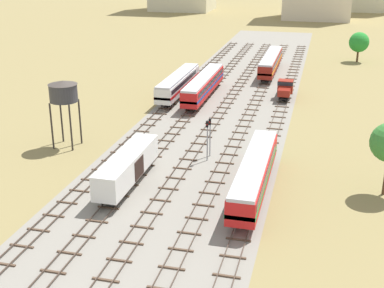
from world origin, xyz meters
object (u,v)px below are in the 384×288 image
object	(u,v)px
freight_boxcar_left_nearest	(127,166)
water_tower	(63,92)
diesel_railcar_far_left_midfar	(178,82)
signal_post_near	(210,132)
shunter_loco_centre_right_far	(286,87)
diesel_railcar_centre_right_near	(255,172)
signal_post_nearest	(207,135)
passenger_coach_left_mid	(204,84)
passenger_coach_centre_farther	(271,62)

from	to	relation	value
freight_boxcar_left_nearest	water_tower	world-z (taller)	water_tower
diesel_railcar_far_left_midfar	signal_post_near	bearing A→B (deg)	-66.50
shunter_loco_centre_right_far	signal_post_near	size ratio (longest dim) A/B	1.60
diesel_railcar_centre_right_near	diesel_railcar_far_left_midfar	bearing A→B (deg)	117.18
signal_post_nearest	signal_post_near	size ratio (longest dim) A/B	1.04
passenger_coach_left_mid	water_tower	size ratio (longest dim) A/B	2.38
water_tower	signal_post_near	size ratio (longest dim) A/B	1.74
passenger_coach_left_mid	passenger_coach_centre_farther	distance (m)	24.77
shunter_loco_centre_right_far	signal_post_nearest	xyz separation A→B (m)	(-7.16, -32.78, 1.47)
passenger_coach_left_mid	diesel_railcar_far_left_midfar	distance (m)	4.78
passenger_coach_left_mid	passenger_coach_centre_farther	world-z (taller)	same
diesel_railcar_centre_right_near	signal_post_near	distance (m)	12.11
diesel_railcar_far_left_midfar	passenger_coach_centre_farther	size ratio (longest dim) A/B	0.93
freight_boxcar_left_nearest	signal_post_nearest	world-z (taller)	signal_post_nearest
diesel_railcar_centre_right_near	signal_post_near	size ratio (longest dim) A/B	3.88
passenger_coach_left_mid	water_tower	bearing A→B (deg)	-113.99
diesel_railcar_centre_right_near	passenger_coach_left_mid	xyz separation A→B (m)	(-14.33, 37.09, 0.02)
freight_boxcar_left_nearest	passenger_coach_centre_farther	distance (m)	62.05
signal_post_near	diesel_railcar_centre_right_near	bearing A→B (deg)	-53.67
passenger_coach_centre_farther	diesel_railcar_centre_right_near	bearing A→B (deg)	-85.45
diesel_railcar_far_left_midfar	passenger_coach_centre_farther	xyz separation A→B (m)	(14.33, 22.74, 0.02)
passenger_coach_left_mid	passenger_coach_centre_farther	xyz separation A→B (m)	(9.55, 22.85, 0.00)
diesel_railcar_centre_right_near	water_tower	bearing A→B (deg)	162.22
signal_post_near	water_tower	bearing A→B (deg)	-176.86
passenger_coach_left_mid	diesel_railcar_centre_right_near	bearing A→B (deg)	-68.88
freight_boxcar_left_nearest	water_tower	bearing A→B (deg)	141.62
diesel_railcar_far_left_midfar	shunter_loco_centre_right_far	xyz separation A→B (m)	(19.10, 3.73, -0.59)
diesel_railcar_far_left_midfar	signal_post_near	xyz separation A→B (m)	(11.94, -27.46, 0.77)
freight_boxcar_left_nearest	signal_post_nearest	xyz separation A→B (m)	(7.16, 9.52, 1.03)
diesel_railcar_centre_right_near	passenger_coach_centre_farther	world-z (taller)	same
passenger_coach_centre_farther	diesel_railcar_far_left_midfar	bearing A→B (deg)	-122.21
diesel_railcar_centre_right_near	diesel_railcar_far_left_midfar	distance (m)	41.82
freight_boxcar_left_nearest	signal_post_near	world-z (taller)	signal_post_near
diesel_railcar_far_left_midfar	shunter_loco_centre_right_far	world-z (taller)	diesel_railcar_far_left_midfar
freight_boxcar_left_nearest	passenger_coach_left_mid	distance (m)	38.46
signal_post_near	passenger_coach_left_mid	bearing A→B (deg)	104.68
shunter_loco_centre_right_far	passenger_coach_centre_farther	size ratio (longest dim) A/B	0.38
signal_post_nearest	signal_post_near	bearing A→B (deg)	90.00
passenger_coach_left_mid	signal_post_nearest	distance (m)	29.82
freight_boxcar_left_nearest	passenger_coach_centre_farther	xyz separation A→B (m)	(9.54, 61.31, 0.16)
signal_post_near	passenger_coach_centre_farther	bearing A→B (deg)	87.28
diesel_railcar_far_left_midfar	signal_post_nearest	xyz separation A→B (m)	(11.94, -29.05, 0.88)
signal_post_nearest	passenger_coach_left_mid	bearing A→B (deg)	103.90
passenger_coach_left_mid	diesel_railcar_far_left_midfar	xyz separation A→B (m)	(-4.78, 0.11, -0.02)
diesel_railcar_far_left_midfar	signal_post_near	size ratio (longest dim) A/B	3.88
passenger_coach_left_mid	shunter_loco_centre_right_far	xyz separation A→B (m)	(14.33, 3.84, -0.60)
freight_boxcar_left_nearest	passenger_coach_centre_farther	bearing A→B (deg)	81.15
shunter_loco_centre_right_far	passenger_coach_centre_farther	distance (m)	19.61
signal_post_near	shunter_loco_centre_right_far	bearing A→B (deg)	77.07
water_tower	signal_post_near	distance (m)	20.30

